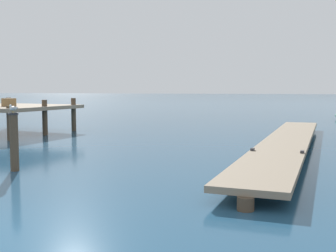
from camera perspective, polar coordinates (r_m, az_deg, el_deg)
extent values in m
cube|color=gray|center=(18.16, 15.72, -1.97)|extent=(3.26, 18.71, 0.16)
cylinder|color=#4C3D2D|center=(9.10, 10.37, -10.21)|extent=(0.36, 0.36, 0.29)
cylinder|color=#4C3D2D|center=(13.61, 13.94, -5.19)|extent=(0.36, 0.36, 0.29)
cylinder|color=#4C3D2D|center=(18.19, 15.70, -2.67)|extent=(0.36, 0.36, 0.29)
cylinder|color=#4C3D2D|center=(22.80, 16.75, -1.17)|extent=(0.36, 0.36, 0.29)
cylinder|color=#4C3D2D|center=(27.43, 17.44, -0.17)|extent=(0.36, 0.36, 0.29)
cube|color=#333338|center=(14.57, 11.28, -3.09)|extent=(0.14, 0.21, 0.08)
cube|color=#333338|center=(14.40, 17.58, -3.33)|extent=(0.14, 0.21, 0.08)
cube|color=gray|center=(25.67, -20.58, 2.36)|extent=(6.79, 6.77, 0.20)
cylinder|color=#4C3D2D|center=(22.10, -20.48, 0.35)|extent=(0.28, 0.28, 1.68)
cylinder|color=#4C3D2D|center=(29.29, -20.59, 1.69)|extent=(0.28, 0.28, 1.95)
cylinder|color=#4C3D2D|center=(25.94, -12.56, 1.51)|extent=(0.28, 0.28, 1.97)
cylinder|color=#4C3D2D|center=(23.96, -16.21, 1.10)|extent=(0.28, 0.28, 1.92)
cube|color=olive|center=(24.38, -20.59, 2.99)|extent=(0.66, 0.56, 0.44)
cylinder|color=#4C3D2D|center=(13.83, -19.96, -2.04)|extent=(0.26, 0.26, 1.79)
cylinder|color=#28282D|center=(13.75, -20.07, 1.54)|extent=(0.30, 0.30, 0.06)
cylinder|color=gold|center=(13.73, -20.00, 1.80)|extent=(0.01, 0.01, 0.07)
cylinder|color=gold|center=(13.76, -20.16, 1.81)|extent=(0.01, 0.01, 0.07)
ellipsoid|color=white|center=(13.74, -20.09, 2.24)|extent=(0.13, 0.29, 0.13)
ellipsoid|color=silver|center=(13.72, -19.86, 2.29)|extent=(0.04, 0.24, 0.09)
ellipsoid|color=#383838|center=(13.81, -19.59, 2.29)|extent=(0.03, 0.07, 0.04)
ellipsoid|color=silver|center=(13.79, -20.21, 2.29)|extent=(0.04, 0.24, 0.09)
ellipsoid|color=#383838|center=(13.87, -19.91, 2.29)|extent=(0.03, 0.07, 0.04)
cone|color=white|center=(13.86, -19.70, 2.28)|extent=(0.07, 0.08, 0.07)
sphere|color=white|center=(13.65, -20.41, 2.57)|extent=(0.08, 0.08, 0.08)
cone|color=gold|center=(13.61, -20.54, 2.54)|extent=(0.03, 0.05, 0.02)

